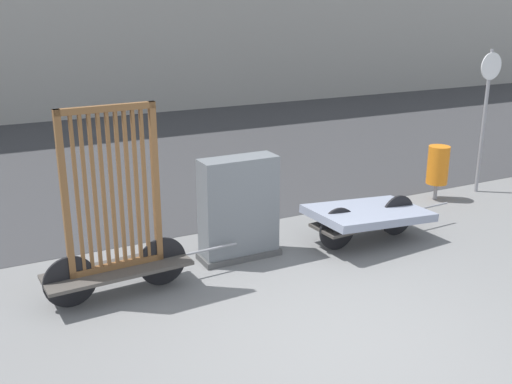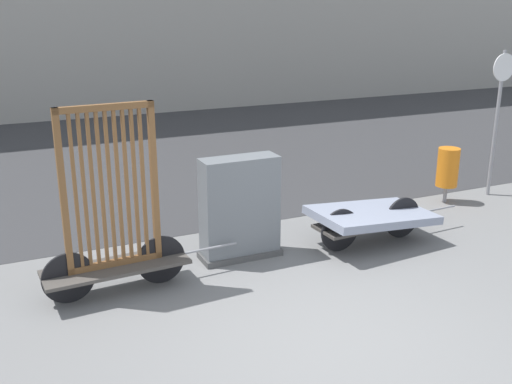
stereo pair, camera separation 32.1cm
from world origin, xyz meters
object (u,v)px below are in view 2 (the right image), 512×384
object	(u,v)px
bike_cart_with_mattress	(373,217)
trash_bin	(448,168)
sign_post	(498,107)
bike_cart_with_bedframe	(114,230)
utility_cabinet	(240,211)

from	to	relation	value
bike_cart_with_mattress	trash_bin	xyz separation A→B (m)	(2.19, 1.01, 0.20)
sign_post	trash_bin	bearing A→B (deg)	179.62
bike_cart_with_bedframe	trash_bin	size ratio (longest dim) A/B	2.55
bike_cart_with_mattress	sign_post	size ratio (longest dim) A/B	0.97
bike_cart_with_bedframe	sign_post	xyz separation A→B (m)	(6.65, 1.01, 0.77)
bike_cart_with_bedframe	bike_cart_with_mattress	distance (m)	3.53
bike_cart_with_bedframe	utility_cabinet	bearing A→B (deg)	8.41
bike_cart_with_mattress	trash_bin	world-z (taller)	trash_bin
trash_bin	bike_cart_with_mattress	bearing A→B (deg)	-155.11
trash_bin	sign_post	distance (m)	1.34
bike_cart_with_bedframe	sign_post	bearing A→B (deg)	5.41
bike_cart_with_bedframe	sign_post	size ratio (longest dim) A/B	0.96
bike_cart_with_bedframe	bike_cart_with_mattress	size ratio (longest dim) A/B	0.99
bike_cart_with_mattress	trash_bin	size ratio (longest dim) A/B	2.58
bike_cart_with_mattress	utility_cabinet	distance (m)	1.88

